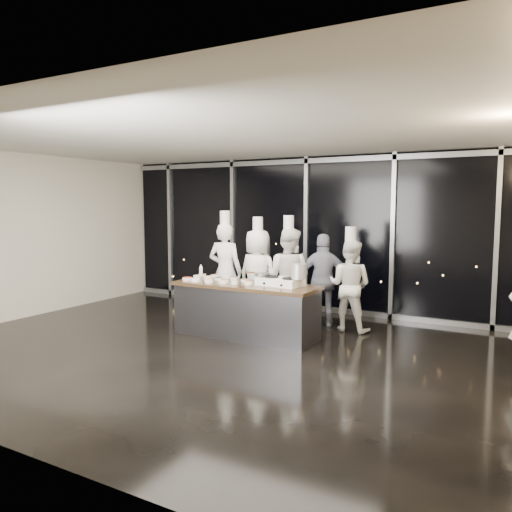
{
  "coord_description": "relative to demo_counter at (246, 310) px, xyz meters",
  "views": [
    {
      "loc": [
        4.16,
        -6.19,
        2.23
      ],
      "look_at": [
        0.03,
        1.2,
        1.34
      ],
      "focal_mm": 35.0,
      "sensor_mm": 36.0,
      "label": 1
    }
  ],
  "objects": [
    {
      "name": "ground",
      "position": [
        0.0,
        -0.9,
        -0.45
      ],
      "size": [
        9.0,
        9.0,
        0.0
      ],
      "primitive_type": "plane",
      "color": "black",
      "rests_on": "ground"
    },
    {
      "name": "room_shell",
      "position": [
        0.18,
        -0.9,
        1.79
      ],
      "size": [
        9.02,
        7.02,
        3.21
      ],
      "color": "beige",
      "rests_on": "ground"
    },
    {
      "name": "window_wall",
      "position": [
        0.0,
        2.53,
        1.14
      ],
      "size": [
        8.9,
        0.11,
        3.2
      ],
      "color": "black",
      "rests_on": "ground"
    },
    {
      "name": "demo_counter",
      "position": [
        0.0,
        0.0,
        0.0
      ],
      "size": [
        2.46,
        0.86,
        0.9
      ],
      "color": "#3D3D43",
      "rests_on": "ground"
    },
    {
      "name": "stove",
      "position": [
        0.59,
        0.12,
        0.51
      ],
      "size": [
        0.76,
        0.52,
        0.14
      ],
      "rotation": [
        0.0,
        0.0,
        -0.11
      ],
      "color": "white",
      "rests_on": "demo_counter"
    },
    {
      "name": "frying_pan",
      "position": [
        0.22,
        0.14,
        0.61
      ],
      "size": [
        0.46,
        0.28,
        0.04
      ],
      "rotation": [
        0.0,
        0.0,
        -0.11
      ],
      "color": "gray",
      "rests_on": "stove"
    },
    {
      "name": "stock_pot",
      "position": [
        0.93,
        0.07,
        0.71
      ],
      "size": [
        0.27,
        0.27,
        0.24
      ],
      "primitive_type": "cylinder",
      "rotation": [
        0.0,
        0.0,
        -0.11
      ],
      "color": "silver",
      "rests_on": "stove"
    },
    {
      "name": "prep_bowls",
      "position": [
        -0.64,
        0.05,
        0.47
      ],
      "size": [
        1.36,
        0.72,
        0.05
      ],
      "color": "silver",
      "rests_on": "demo_counter"
    },
    {
      "name": "squeeze_bottle",
      "position": [
        -1.14,
        0.32,
        0.55
      ],
      "size": [
        0.06,
        0.06,
        0.23
      ],
      "color": "silver",
      "rests_on": "demo_counter"
    },
    {
      "name": "chef_far_left",
      "position": [
        -0.99,
        0.91,
        0.5
      ],
      "size": [
        0.73,
        0.52,
        2.09
      ],
      "rotation": [
        0.0,
        0.0,
        3.26
      ],
      "color": "silver",
      "rests_on": "ground"
    },
    {
      "name": "chef_left",
      "position": [
        -0.34,
        1.03,
        0.44
      ],
      "size": [
        0.92,
        0.66,
        1.99
      ],
      "rotation": [
        0.0,
        0.0,
        3.02
      ],
      "color": "silver",
      "rests_on": "ground"
    },
    {
      "name": "chef_center",
      "position": [
        0.27,
        1.07,
        0.45
      ],
      "size": [
        0.88,
        0.7,
        2.02
      ],
      "rotation": [
        0.0,
        0.0,
        3.16
      ],
      "color": "silver",
      "rests_on": "ground"
    },
    {
      "name": "guest",
      "position": [
        0.87,
        1.31,
        0.39
      ],
      "size": [
        1.07,
        0.71,
        1.69
      ],
      "rotation": [
        0.0,
        0.0,
        3.47
      ],
      "color": "#131935",
      "rests_on": "ground"
    },
    {
      "name": "chef_right",
      "position": [
        1.39,
        1.23,
        0.36
      ],
      "size": [
        0.8,
        0.64,
        1.83
      ],
      "rotation": [
        0.0,
        0.0,
        3.1
      ],
      "color": "silver",
      "rests_on": "ground"
    }
  ]
}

